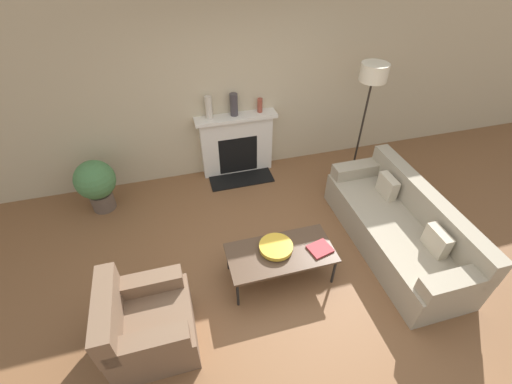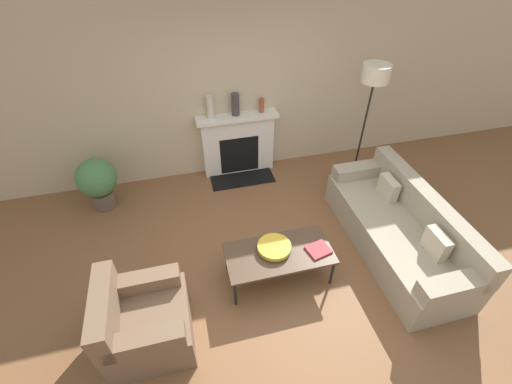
{
  "view_description": "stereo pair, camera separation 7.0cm",
  "coord_description": "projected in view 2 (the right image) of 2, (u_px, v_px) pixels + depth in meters",
  "views": [
    {
      "loc": [
        -1.02,
        -2.3,
        3.45
      ],
      "look_at": [
        -0.08,
        1.14,
        0.45
      ],
      "focal_mm": 24.0,
      "sensor_mm": 36.0,
      "label": 1
    },
    {
      "loc": [
        -0.95,
        -2.32,
        3.45
      ],
      "look_at": [
        -0.08,
        1.14,
        0.45
      ],
      "focal_mm": 24.0,
      "sensor_mm": 36.0,
      "label": 2
    }
  ],
  "objects": [
    {
      "name": "couch",
      "position": [
        399.0,
        230.0,
        4.31
      ],
      "size": [
        0.87,
        2.23,
        0.82
      ],
      "rotation": [
        0.0,
        0.0,
        -1.57
      ],
      "color": "#9E937F",
      "rests_on": "ground_plane"
    },
    {
      "name": "wall_back",
      "position": [
        239.0,
        83.0,
        4.99
      ],
      "size": [
        18.0,
        0.06,
        2.9
      ],
      "color": "#BCAD8E",
      "rests_on": "ground_plane"
    },
    {
      "name": "mantel_vase_center_right",
      "position": [
        261.0,
        105.0,
        5.16
      ],
      "size": [
        0.08,
        0.08,
        0.22
      ],
      "color": "brown",
      "rests_on": "fireplace"
    },
    {
      "name": "mantel_vase_left",
      "position": [
        210.0,
        107.0,
        4.97
      ],
      "size": [
        0.1,
        0.1,
        0.34
      ],
      "color": "beige",
      "rests_on": "fireplace"
    },
    {
      "name": "mantel_vase_center_left",
      "position": [
        235.0,
        104.0,
        5.05
      ],
      "size": [
        0.12,
        0.12,
        0.34
      ],
      "color": "#3D383D",
      "rests_on": "fireplace"
    },
    {
      "name": "floor_lamp",
      "position": [
        372.0,
        90.0,
        4.64
      ],
      "size": [
        0.37,
        0.37,
        1.87
      ],
      "color": "black",
      "rests_on": "ground_plane"
    },
    {
      "name": "potted_plant",
      "position": [
        97.0,
        181.0,
        4.82
      ],
      "size": [
        0.55,
        0.55,
        0.8
      ],
      "color": "brown",
      "rests_on": "ground_plane"
    },
    {
      "name": "book",
      "position": [
        318.0,
        250.0,
        3.9
      ],
      "size": [
        0.29,
        0.27,
        0.02
      ],
      "rotation": [
        0.0,
        0.0,
        0.23
      ],
      "color": "#9E2D33",
      "rests_on": "coffee_table"
    },
    {
      "name": "armchair_near",
      "position": [
        143.0,
        322.0,
        3.34
      ],
      "size": [
        0.81,
        0.82,
        0.84
      ],
      "rotation": [
        0.0,
        0.0,
        1.57
      ],
      "color": "brown",
      "rests_on": "ground_plane"
    },
    {
      "name": "bowl",
      "position": [
        274.0,
        247.0,
        3.89
      ],
      "size": [
        0.39,
        0.39,
        0.07
      ],
      "color": "gold",
      "rests_on": "coffee_table"
    },
    {
      "name": "coffee_table",
      "position": [
        279.0,
        254.0,
        3.9
      ],
      "size": [
        1.22,
        0.6,
        0.42
      ],
      "color": "#4C3828",
      "rests_on": "ground_plane"
    },
    {
      "name": "ground_plane",
      "position": [
        285.0,
        279.0,
        4.12
      ],
      "size": [
        18.0,
        18.0,
        0.0
      ],
      "primitive_type": "plane",
      "color": "brown"
    },
    {
      "name": "fireplace",
      "position": [
        238.0,
        145.0,
        5.48
      ],
      "size": [
        1.25,
        0.59,
        1.02
      ],
      "color": "silver",
      "rests_on": "ground_plane"
    }
  ]
}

